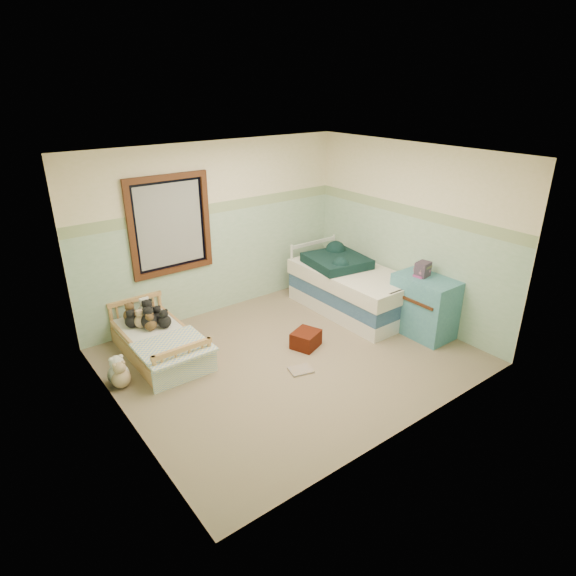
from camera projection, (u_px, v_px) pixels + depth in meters
floor at (291, 357)px, 6.15m from camera, size 4.20×3.60×0.02m
ceiling at (291, 155)px, 5.15m from camera, size 4.20×3.60×0.02m
wall_back at (216, 230)px, 6.97m from camera, size 4.20×0.04×2.50m
wall_front at (413, 321)px, 4.33m from camera, size 4.20×0.04×2.50m
wall_left at (113, 313)px, 4.49m from camera, size 0.04×3.60×2.50m
wall_right at (409, 233)px, 6.81m from camera, size 0.04×3.60×2.50m
wainscot_mint at (218, 263)px, 7.15m from camera, size 4.20×0.01×1.50m
border_strip at (215, 208)px, 6.83m from camera, size 4.20×0.01×0.15m
window_frame at (170, 225)px, 6.47m from camera, size 1.16×0.06×1.36m
window_blinds at (170, 225)px, 6.48m from camera, size 0.92×0.01×1.12m
toddler_bed_frame at (160, 348)px, 6.15m from camera, size 0.75×1.49×0.19m
toddler_mattress at (158, 337)px, 6.09m from camera, size 0.68×1.43×0.12m
patchwork_quilt at (173, 347)px, 5.72m from camera, size 0.81×0.75×0.03m
plush_bed_brown at (131, 316)px, 6.31m from camera, size 0.19×0.19×0.19m
plush_bed_white at (145, 311)px, 6.42m from camera, size 0.21×0.21×0.21m
plush_bed_tan at (141, 321)px, 6.18m from camera, size 0.17×0.17×0.17m
plush_bed_dark at (158, 317)px, 6.31m from camera, size 0.16×0.16×0.16m
plush_floor_cream at (119, 374)px, 5.55m from camera, size 0.25×0.25×0.25m
plush_floor_tan at (121, 378)px, 5.50m from camera, size 0.22×0.22×0.22m
twin_bed_frame at (351, 304)px, 7.34m from camera, size 0.94×1.88×0.22m
twin_boxspring at (352, 291)px, 7.25m from camera, size 0.94×1.88×0.22m
twin_mattress at (352, 277)px, 7.16m from camera, size 0.98×1.92×0.22m
teal_blanket at (337, 261)px, 7.29m from camera, size 0.92×0.96×0.14m
dresser at (424, 306)px, 6.56m from camera, size 0.52×0.83×0.83m
book_stack at (423, 269)px, 6.42m from camera, size 0.22×0.19×0.20m
red_pillow at (306, 339)px, 6.33m from camera, size 0.44×0.41×0.22m
floor_book at (301, 370)px, 5.83m from camera, size 0.32×0.28×0.03m
extra_plush_0 at (149, 321)px, 6.14m from camera, size 0.21×0.21×0.21m
extra_plush_1 at (165, 322)px, 6.17m from camera, size 0.17×0.17×0.17m
extra_plush_2 at (150, 324)px, 6.11m from camera, size 0.16×0.16×0.16m
extra_plush_3 at (131, 321)px, 6.18m from camera, size 0.17×0.17×0.17m
extra_plush_4 at (151, 313)px, 6.42m from camera, size 0.16×0.16×0.16m
extra_plush_5 at (148, 314)px, 6.34m from camera, size 0.21×0.21×0.21m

